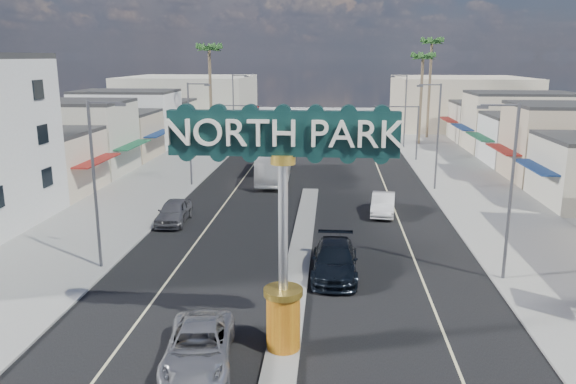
% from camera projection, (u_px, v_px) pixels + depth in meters
% --- Properties ---
extents(ground, '(160.00, 160.00, 0.00)m').
position_uv_depth(ground, '(311.00, 188.00, 48.94)').
color(ground, gray).
rests_on(ground, ground).
extents(road, '(20.00, 120.00, 0.01)m').
position_uv_depth(road, '(311.00, 188.00, 48.94)').
color(road, black).
rests_on(road, ground).
extents(median_island, '(1.30, 30.00, 0.16)m').
position_uv_depth(median_island, '(301.00, 247.00, 33.42)').
color(median_island, gray).
rests_on(median_island, ground).
extents(sidewalk_left, '(8.00, 120.00, 0.12)m').
position_uv_depth(sidewalk_left, '(154.00, 184.00, 50.00)').
color(sidewalk_left, gray).
rests_on(sidewalk_left, ground).
extents(sidewalk_right, '(8.00, 120.00, 0.12)m').
position_uv_depth(sidewalk_right, '(475.00, 190.00, 47.86)').
color(sidewalk_right, gray).
rests_on(sidewalk_right, ground).
extents(storefront_row_left, '(12.00, 42.00, 6.00)m').
position_uv_depth(storefront_row_left, '(101.00, 132.00, 62.67)').
color(storefront_row_left, beige).
rests_on(storefront_row_left, ground).
extents(storefront_row_right, '(12.00, 42.00, 6.00)m').
position_uv_depth(storefront_row_right, '(544.00, 136.00, 59.00)').
color(storefront_row_right, '#B7B29E').
rests_on(storefront_row_right, ground).
extents(backdrop_far_left, '(20.00, 20.00, 8.00)m').
position_uv_depth(backdrop_far_left, '(190.00, 101.00, 93.29)').
color(backdrop_far_left, '#B7B29E').
rests_on(backdrop_far_left, ground).
extents(backdrop_far_right, '(20.00, 20.00, 8.00)m').
position_uv_depth(backdrop_far_right, '(459.00, 102.00, 89.93)').
color(backdrop_far_right, beige).
rests_on(backdrop_far_right, ground).
extents(gateway_sign, '(8.20, 1.50, 9.15)m').
position_uv_depth(gateway_sign, '(283.00, 204.00, 20.40)').
color(gateway_sign, '#B3420D').
rests_on(gateway_sign, median_island).
extents(traffic_signal_left, '(5.09, 0.45, 6.00)m').
position_uv_depth(traffic_signal_left, '(234.00, 120.00, 62.20)').
color(traffic_signal_left, '#47474C').
rests_on(traffic_signal_left, ground).
extents(traffic_signal_right, '(5.09, 0.45, 6.00)m').
position_uv_depth(traffic_signal_right, '(401.00, 122.00, 60.80)').
color(traffic_signal_right, '#47474C').
rests_on(traffic_signal_right, ground).
extents(streetlight_l_near, '(2.03, 0.22, 9.00)m').
position_uv_depth(streetlight_l_near, '(97.00, 177.00, 29.17)').
color(streetlight_l_near, '#47474C').
rests_on(streetlight_l_near, ground).
extents(streetlight_l_mid, '(2.03, 0.22, 9.00)m').
position_uv_depth(streetlight_l_mid, '(191.00, 129.00, 48.55)').
color(streetlight_l_mid, '#47474C').
rests_on(streetlight_l_mid, ground).
extents(streetlight_l_far, '(2.03, 0.22, 9.00)m').
position_uv_depth(streetlight_l_far, '(235.00, 107.00, 69.87)').
color(streetlight_l_far, '#47474C').
rests_on(streetlight_l_far, ground).
extents(streetlight_r_near, '(2.03, 0.22, 9.00)m').
position_uv_depth(streetlight_r_near, '(508.00, 184.00, 27.58)').
color(streetlight_r_near, '#47474C').
rests_on(streetlight_r_near, ground).
extents(streetlight_r_mid, '(2.03, 0.22, 9.00)m').
position_uv_depth(streetlight_r_mid, '(436.00, 131.00, 46.96)').
color(streetlight_r_mid, '#47474C').
rests_on(streetlight_r_mid, ground).
extents(streetlight_r_far, '(2.03, 0.22, 9.00)m').
position_uv_depth(streetlight_r_far, '(404.00, 108.00, 68.28)').
color(streetlight_r_far, '#47474C').
rests_on(streetlight_r_far, ground).
extents(palm_left_far, '(2.60, 2.60, 13.10)m').
position_uv_depth(palm_left_far, '(209.00, 54.00, 66.62)').
color(palm_left_far, brown).
rests_on(palm_left_far, ground).
extents(palm_right_mid, '(2.60, 2.60, 12.10)m').
position_uv_depth(palm_right_mid, '(423.00, 61.00, 70.65)').
color(palm_right_mid, brown).
rests_on(palm_right_mid, ground).
extents(palm_right_far, '(2.60, 2.60, 14.10)m').
position_uv_depth(palm_right_far, '(432.00, 47.00, 75.90)').
color(palm_right_far, brown).
rests_on(palm_right_far, ground).
extents(suv_left, '(3.04, 5.53, 1.47)m').
position_uv_depth(suv_left, '(199.00, 346.00, 20.72)').
color(suv_left, '#ABABB0').
rests_on(suv_left, ground).
extents(suv_right, '(2.40, 5.76, 1.66)m').
position_uv_depth(suv_right, '(335.00, 260.00, 29.20)').
color(suv_right, black).
rests_on(suv_right, ground).
extents(car_parked_left, '(2.03, 4.74, 1.60)m').
position_uv_depth(car_parked_left, '(174.00, 212.00, 38.48)').
color(car_parked_left, slate).
rests_on(car_parked_left, ground).
extents(car_parked_right, '(2.14, 4.78, 1.52)m').
position_uv_depth(car_parked_right, '(383.00, 204.00, 40.62)').
color(car_parked_right, silver).
rests_on(car_parked_right, ground).
extents(city_bus, '(3.26, 11.85, 3.27)m').
position_uv_depth(city_bus, '(274.00, 161.00, 52.29)').
color(city_bus, silver).
rests_on(city_bus, ground).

